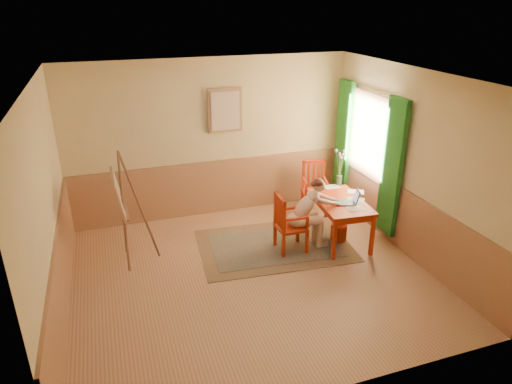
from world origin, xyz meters
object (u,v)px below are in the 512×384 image
object	(u,v)px
table	(340,206)
chair_left	(288,224)
laptop	(349,201)
figure	(309,211)
easel	(121,198)
chair_back	(314,188)

from	to	relation	value
table	chair_left	world-z (taller)	chair_left
chair_left	laptop	size ratio (longest dim) A/B	2.32
figure	easel	size ratio (longest dim) A/B	0.66
figure	chair_back	bearing A→B (deg)	60.54
chair_back	figure	distance (m)	1.32
figure	laptop	size ratio (longest dim) A/B	2.83
chair_left	chair_back	bearing A→B (deg)	49.35
chair_left	chair_back	distance (m)	1.51
chair_back	figure	size ratio (longest dim) A/B	0.83
laptop	chair_back	bearing A→B (deg)	89.27
table	chair_left	distance (m)	0.92
chair_back	table	bearing A→B (deg)	-94.18
table	laptop	world-z (taller)	laptop
chair_left	chair_back	world-z (taller)	chair_back
chair_back	easel	bearing A→B (deg)	-168.87
table	chair_left	size ratio (longest dim) A/B	1.32
table	figure	bearing A→B (deg)	-177.02
table	chair_left	xyz separation A→B (m)	(-0.90, -0.04, -0.16)
figure	table	bearing A→B (deg)	2.98
figure	laptop	bearing A→B (deg)	-9.29
chair_left	figure	xyz separation A→B (m)	(0.34, 0.01, 0.16)
chair_back	easel	world-z (taller)	easel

